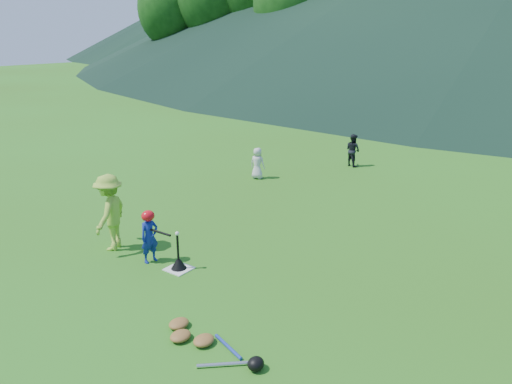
% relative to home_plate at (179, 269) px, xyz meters
% --- Properties ---
extents(ground, '(120.00, 120.00, 0.00)m').
position_rel_home_plate_xyz_m(ground, '(0.00, 0.00, -0.01)').
color(ground, '#316216').
rests_on(ground, ground).
extents(home_plate, '(0.45, 0.45, 0.02)m').
position_rel_home_plate_xyz_m(home_plate, '(0.00, 0.00, 0.00)').
color(home_plate, silver).
rests_on(home_plate, ground).
extents(baseball, '(0.08, 0.08, 0.08)m').
position_rel_home_plate_xyz_m(baseball, '(0.00, 0.00, 0.73)').
color(baseball, white).
rests_on(baseball, batting_tee).
extents(batter_child, '(0.31, 0.42, 1.04)m').
position_rel_home_plate_xyz_m(batter_child, '(-0.69, -0.07, 0.51)').
color(batter_child, navy).
rests_on(batter_child, ground).
extents(adult_coach, '(0.98, 1.19, 1.60)m').
position_rel_home_plate_xyz_m(adult_coach, '(-1.80, -0.12, 0.79)').
color(adult_coach, '#94BF38').
rests_on(adult_coach, ground).
extents(fielder_a, '(0.51, 0.36, 0.96)m').
position_rel_home_plate_xyz_m(fielder_a, '(-2.41, 5.88, 0.47)').
color(fielder_a, silver).
rests_on(fielder_a, ground).
extents(fielder_b, '(0.64, 0.57, 1.09)m').
position_rel_home_plate_xyz_m(fielder_b, '(-0.72, 8.99, 0.53)').
color(fielder_b, black).
rests_on(fielder_b, ground).
extents(batting_tee, '(0.30, 0.30, 0.68)m').
position_rel_home_plate_xyz_m(batting_tee, '(0.00, 0.00, 0.12)').
color(batting_tee, black).
rests_on(batting_tee, home_plate).
extents(batter_gear, '(0.73, 0.26, 0.40)m').
position_rel_home_plate_xyz_m(batter_gear, '(-0.67, -0.08, 0.93)').
color(batter_gear, red).
rests_on(batter_gear, ground).
extents(equipment_pile, '(1.80, 0.75, 0.19)m').
position_rel_home_plate_xyz_m(equipment_pile, '(1.99, -1.53, 0.06)').
color(equipment_pile, olive).
rests_on(equipment_pile, ground).
extents(outfield_fence, '(70.07, 0.08, 1.33)m').
position_rel_home_plate_xyz_m(outfield_fence, '(0.00, 28.00, 0.69)').
color(outfield_fence, gray).
rests_on(outfield_fence, ground).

